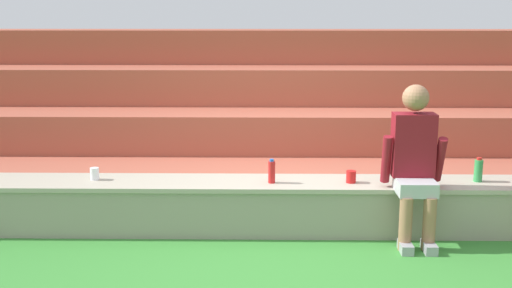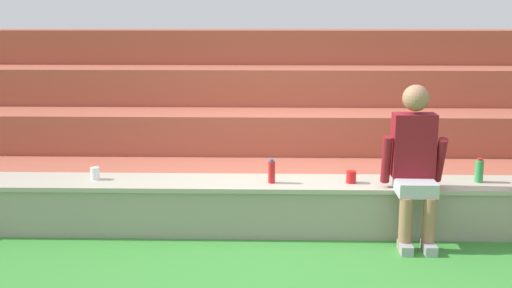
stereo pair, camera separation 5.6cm
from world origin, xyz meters
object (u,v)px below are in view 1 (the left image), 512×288
object	(u,v)px
person_left_of_center	(415,160)
plastic_cup_left_end	(351,177)
water_bottle_mid_left	(478,170)
plastic_cup_right_end	(95,174)
water_bottle_center_gap	(272,172)

from	to	relation	value
person_left_of_center	plastic_cup_left_end	bearing A→B (deg)	156.16
water_bottle_mid_left	plastic_cup_left_end	world-z (taller)	water_bottle_mid_left
person_left_of_center	water_bottle_mid_left	world-z (taller)	person_left_of_center
water_bottle_mid_left	plastic_cup_right_end	world-z (taller)	water_bottle_mid_left
water_bottle_center_gap	water_bottle_mid_left	bearing A→B (deg)	2.31
person_left_of_center	water_bottle_center_gap	distance (m)	1.25
person_left_of_center	water_bottle_center_gap	world-z (taller)	person_left_of_center
water_bottle_center_gap	plastic_cup_left_end	world-z (taller)	water_bottle_center_gap
water_bottle_mid_left	plastic_cup_left_end	xyz separation A→B (m)	(-1.15, -0.06, -0.05)
person_left_of_center	plastic_cup_right_end	size ratio (longest dim) A/B	12.17
water_bottle_center_gap	plastic_cup_right_end	distance (m)	1.62
water_bottle_center_gap	plastic_cup_left_end	distance (m)	0.72
water_bottle_center_gap	plastic_cup_right_end	bearing A→B (deg)	177.18
water_bottle_center_gap	water_bottle_mid_left	xyz separation A→B (m)	(1.87, 0.08, 0.00)
person_left_of_center	water_bottle_mid_left	distance (m)	0.72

